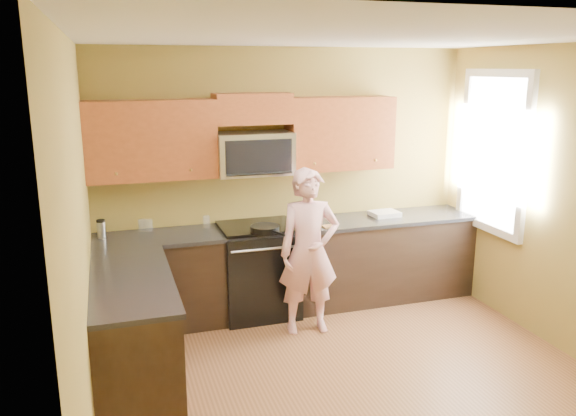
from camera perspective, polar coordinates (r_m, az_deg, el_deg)
name	(u,v)px	position (r m, az deg, el deg)	size (l,w,h in m)	color
floor	(361,389)	(4.86, 7.25, -17.32)	(4.00, 4.00, 0.00)	brown
ceiling	(373,37)	(4.17, 8.41, 16.40)	(4.00, 4.00, 0.00)	white
wall_back	(286,178)	(6.14, -0.20, 2.97)	(4.00, 4.00, 0.00)	olive
wall_front	(571,347)	(2.77, 26.15, -12.24)	(4.00, 4.00, 0.00)	olive
wall_left	(82,251)	(3.93, -19.70, -4.06)	(4.00, 4.00, 0.00)	olive
cabinet_back_run	(295,268)	(6.10, 0.65, -5.96)	(4.00, 0.60, 0.88)	black
cabinet_left_run	(134,335)	(4.81, -14.98, -12.04)	(0.60, 1.60, 0.88)	black
countertop_back	(295,226)	(5.95, 0.70, -1.82)	(4.00, 0.62, 0.04)	black
countertop_left	(131,280)	(4.64, -15.21, -6.90)	(0.62, 1.60, 0.04)	black
stove	(258,270)	(5.96, -2.94, -6.10)	(0.76, 0.65, 0.95)	black
microwave	(254,174)	(5.82, -3.38, 3.36)	(0.76, 0.40, 0.42)	silver
upper_cab_left	(153,179)	(5.70, -13.16, 2.80)	(1.22, 0.33, 0.75)	brown
upper_cab_right	(339,169)	(6.15, 5.08, 3.89)	(1.12, 0.33, 0.75)	brown
upper_cab_over_mw	(252,109)	(5.78, -3.55, 9.78)	(0.76, 0.33, 0.30)	brown
window	(494,152)	(6.29, 19.65, 5.21)	(0.06, 1.06, 1.66)	white
woman	(309,252)	(5.48, 2.08, -4.33)	(0.58, 0.38, 1.59)	pink
frying_pan	(265,232)	(5.58, -2.28, -2.36)	(0.28, 0.49, 0.06)	black
butter_tub	(296,226)	(5.88, 0.80, -1.81)	(0.13, 0.13, 0.09)	yellow
toast_slice	(328,227)	(5.86, 4.01, -1.84)	(0.11, 0.11, 0.01)	#B27F47
napkin_a	(293,224)	(5.84, 0.51, -1.61)	(0.11, 0.12, 0.06)	silver
napkin_b	(317,222)	(5.90, 2.86, -1.44)	(0.12, 0.13, 0.07)	silver
dish_towel	(385,214)	(6.37, 9.51, -0.55)	(0.30, 0.24, 0.05)	white
travel_mug	(102,238)	(5.77, -17.89, -2.81)	(0.08, 0.08, 0.18)	silver
glass_a	(142,225)	(5.87, -14.24, -1.66)	(0.07, 0.07, 0.12)	silver
glass_b	(149,225)	(5.85, -13.56, -1.69)	(0.07, 0.07, 0.12)	silver
glass_c	(206,222)	(5.88, -8.07, -1.34)	(0.07, 0.07, 0.12)	silver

